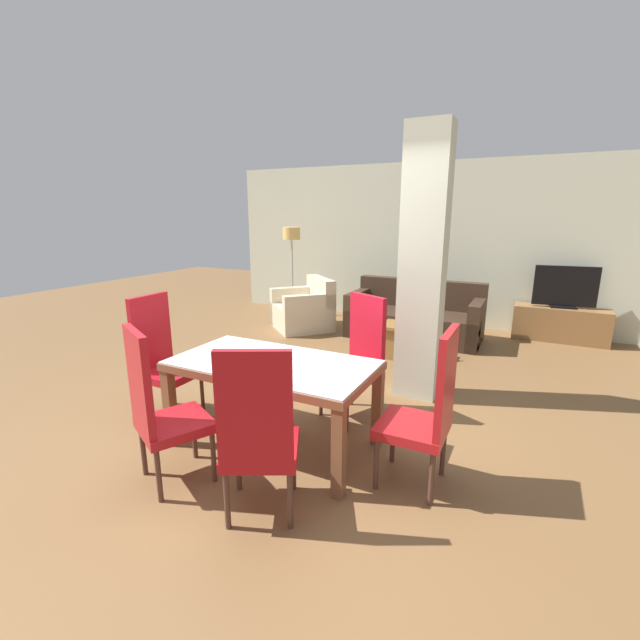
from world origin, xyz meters
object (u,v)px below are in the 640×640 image
Objects in this scene: dining_table at (273,379)px; tv_stand at (560,324)px; dining_chair_head_right at (428,409)px; floor_lamp at (292,242)px; dining_chair_far_right at (358,356)px; dining_chair_head_left at (161,355)px; sofa at (415,319)px; coffee_table at (406,341)px; armchair at (304,311)px; bottle at (419,318)px; tv_screen at (565,288)px; dining_chair_near_right at (258,433)px; dining_chair_near_left at (159,407)px.

tv_stand is (2.21, 4.45, -0.32)m from dining_table.
floor_lamp is at bearing 40.15° from dining_chair_head_right.
dining_chair_head_left is (-1.64, -0.81, 0.00)m from dining_chair_far_right.
sofa is at bearing -11.19° from floor_lamp.
dining_chair_head_right is 0.58× the size of sofa.
coffee_table is at bearing -62.09° from dining_chair_far_right.
dining_table is at bearing 90.00° from dining_chair_head_left.
armchair reaches higher than coffee_table.
tv_stand is (1.69, 1.81, -0.30)m from bottle.
coffee_table is 0.50× the size of tv_stand.
tv_screen is (0.00, 0.00, 0.55)m from tv_stand.
dining_chair_near_right is (0.00, -1.61, 0.00)m from dining_chair_far_right.
dining_chair_near_left reaches higher than armchair.
tv_screen is 0.52× the size of floor_lamp.
dining_chair_head_left is 0.93× the size of armchair.
tv_stand is at bearing 44.62° from coffee_table.
sofa is 1.08m from bottle.
dining_chair_head_left reaches higher than sofa.
tv_screen is at bearing -89.85° from dining_chair_far_right.
dining_chair_far_right is (0.81, 1.61, 0.00)m from dining_chair_near_left.
armchair reaches higher than tv_stand.
dining_chair_near_right is 0.89× the size of tv_stand.
dining_chair_near_right is 1.80× the size of coffee_table.
sofa is at bearing 98.37° from coffee_table.
sofa is 1.60× the size of armchair.
armchair is 1.44× the size of tv_screen.
bottle is at bearing -156.95° from armchair.
sofa reaches higher than dining_table.
dining_table is 1.25× the size of tv_stand.
dining_chair_head_right is at bearing 70.52° from tv_screen.
armchair is at bearing 159.50° from coffee_table.
dining_table is 0.89m from dining_chair_near_right.
dining_chair_head_right is 0.89× the size of tv_stand.
dining_chair_near_left reaches higher than tv_stand.
dining_chair_near_right is at bearing 157.25° from armchair.
dining_table is 5.81× the size of bottle.
bottle is at bearing 107.18° from sofa.
dining_table is 1.31× the size of armchair.
floor_lamp reaches higher than coffee_table.
tv_stand is at bearing 142.32° from dining_chair_head_left.
bottle is (0.16, 0.01, 0.32)m from coffee_table.
bottle is at bearing 60.87° from dining_chair_near_right.
coffee_table is 0.36m from bottle.
tv_stand is (1.80, 5.24, -0.33)m from dining_chair_near_right.
sofa is (-1.03, 3.64, -0.29)m from dining_chair_head_right.
armchair is at bearing 9.17° from tv_screen.
dining_chair_near_left is 5.87m from tv_screen.
dining_table is 1.90× the size of tv_screen.
dining_chair_far_right is at bearing 62.84° from dining_chair_near_right.
dining_chair_near_left is 0.71× the size of floor_lamp.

